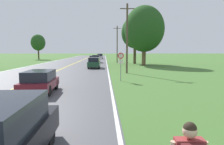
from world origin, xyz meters
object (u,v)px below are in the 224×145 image
Objects in this scene: car_silver_suv_distant at (100,56)px; traffic_sign at (121,60)px; car_maroon_hatchback_approaching at (40,81)px; car_dark_green_suv_mid_near at (94,62)px; tree_mid_treeline at (144,29)px; car_dark_blue_hatchback_receding at (93,58)px; car_red_suv_mid_far at (96,59)px; tree_right_cluster at (38,43)px; tree_behind_sign at (135,33)px.

traffic_sign is at bearing 3.05° from car_silver_suv_distant.
car_dark_green_suv_mid_near is at bearing 169.88° from car_maroon_hatchback_approaching.
car_dark_blue_hatchback_receding is (-11.05, 20.48, -6.22)m from tree_mid_treeline.
car_red_suv_mid_far is at bearing -177.40° from car_dark_green_suv_mid_near.
car_maroon_hatchback_approaching is at bearing -71.99° from tree_right_cluster.
car_red_suv_mid_far is (19.50, -18.47, -4.50)m from tree_right_cluster.
tree_mid_treeline is 28.23m from car_maroon_hatchback_approaching.
traffic_sign is at bearing -107.13° from tree_mid_treeline.
car_red_suv_mid_far is 21.71m from car_silver_suv_distant.
car_dark_blue_hatchback_receding is (-10.09, 15.19, -5.99)m from tree_behind_sign.
tree_right_cluster is at bearing -148.05° from car_dark_green_suv_mid_near.
car_dark_blue_hatchback_receding is (-1.41, 11.11, -0.21)m from car_red_suv_mid_far.
car_maroon_hatchback_approaching is at bearing -6.78° from car_dark_green_suv_mid_near.
car_maroon_hatchback_approaching is (-12.03, -24.79, -6.15)m from tree_mid_treeline.
car_maroon_hatchback_approaching reaches higher than car_dark_blue_hatchback_receding.
traffic_sign is 7.94m from car_maroon_hatchback_approaching.
tree_mid_treeline reaches higher than car_red_suv_mid_far.
tree_mid_treeline reaches higher than car_dark_blue_hatchback_receding.
tree_behind_sign is at bearing 35.80° from car_dark_blue_hatchback_receding.
car_silver_suv_distant is at bearing 175.03° from car_maroon_hatchback_approaching.
traffic_sign is 0.26× the size of tree_behind_sign.
tree_right_cluster is 1.95× the size of car_silver_suv_distant.
car_red_suv_mid_far reaches higher than car_maroon_hatchback_approaching.
car_dark_green_suv_mid_near is 0.85× the size of car_red_suv_mid_far.
car_dark_blue_hatchback_receding is at bearing -173.38° from car_red_suv_mid_far.
traffic_sign is 0.72× the size of car_maroon_hatchback_approaching.
tree_behind_sign reaches higher than car_silver_suv_distant.
car_silver_suv_distant is (2.88, 55.87, 0.14)m from car_maroon_hatchback_approaching.
tree_right_cluster reaches higher than car_red_suv_mid_far.
tree_mid_treeline is at bearing 72.87° from traffic_sign.
tree_right_cluster is (-29.14, 27.85, -1.50)m from tree_mid_treeline.
tree_right_cluster is at bearing -109.94° from car_dark_blue_hatchback_receding.
car_maroon_hatchback_approaching is at bearing -115.89° from tree_mid_treeline.
traffic_sign is 52.96m from tree_right_cluster.
tree_right_cluster is 2.24× the size of car_dark_blue_hatchback_receding.
car_dark_green_suv_mid_near reaches higher than car_dark_blue_hatchback_receding.
traffic_sign reaches higher than car_red_suv_mid_far.
tree_right_cluster is 27.23m from car_red_suv_mid_far.
tree_right_cluster reaches higher than traffic_sign.
car_dark_blue_hatchback_receding is (18.09, -7.37, -4.71)m from tree_right_cluster.
tree_behind_sign is 2.48× the size of car_dark_green_suv_mid_near.
car_silver_suv_distant is at bearing -178.93° from car_dark_green_suv_mid_near.
tree_mid_treeline is 24.09m from car_dark_blue_hatchback_receding.
car_maroon_hatchback_approaching is at bearing 0.98° from car_dark_blue_hatchback_receding.
car_dark_blue_hatchback_receding is (-1.75, 26.13, -0.19)m from car_dark_green_suv_mid_near.
tree_right_cluster is (-23.07, 47.54, 3.43)m from traffic_sign.
car_dark_green_suv_mid_near is (2.73, 19.14, 0.12)m from car_maroon_hatchback_approaching.
car_silver_suv_distant is (1.90, 10.60, 0.21)m from car_dark_blue_hatchback_receding.
traffic_sign reaches higher than car_dark_blue_hatchback_receding.
tree_mid_treeline reaches higher than car_silver_suv_distant.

